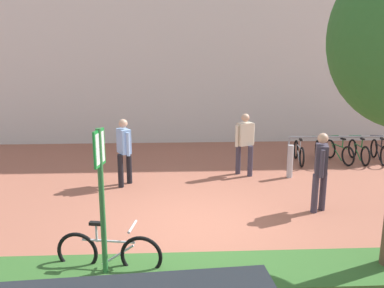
{
  "coord_description": "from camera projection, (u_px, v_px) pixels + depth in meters",
  "views": [
    {
      "loc": [
        -0.55,
        -7.44,
        3.42
      ],
      "look_at": [
        -0.1,
        1.73,
        1.27
      ],
      "focal_mm": 38.04,
      "sensor_mm": 36.0,
      "label": 1
    }
  ],
  "objects": [
    {
      "name": "ground_plane",
      "position": [
        201.0,
        226.0,
        8.04
      ],
      "size": [
        60.0,
        60.0,
        0.0
      ],
      "primitive_type": "plane",
      "color": "#9E5B47"
    },
    {
      "name": "building_facade",
      "position": [
        186.0,
        4.0,
        14.67
      ],
      "size": [
        28.0,
        1.2,
        10.0
      ],
      "primitive_type": "cube",
      "color": "silver",
      "rests_on": "ground"
    },
    {
      "name": "planter_strip",
      "position": [
        186.0,
        275.0,
        6.16
      ],
      "size": [
        7.0,
        1.1,
        0.16
      ],
      "primitive_type": "cube",
      "color": "#336028",
      "rests_on": "ground"
    },
    {
      "name": "parking_sign_post",
      "position": [
        101.0,
        184.0,
        5.77
      ],
      "size": [
        0.1,
        0.36,
        2.35
      ],
      "color": "#2D7238",
      "rests_on": "ground"
    },
    {
      "name": "bike_at_sign",
      "position": [
        109.0,
        253.0,
        6.26
      ],
      "size": [
        1.66,
        0.45,
        0.86
      ],
      "color": "black",
      "rests_on": "ground"
    },
    {
      "name": "bike_rack_cluster",
      "position": [
        339.0,
        151.0,
        12.51
      ],
      "size": [
        3.21,
        1.59,
        0.83
      ],
      "color": "#99999E",
      "rests_on": "ground"
    },
    {
      "name": "bollard_steel",
      "position": [
        290.0,
        161.0,
        11.0
      ],
      "size": [
        0.16,
        0.16,
        0.9
      ],
      "primitive_type": "cylinder",
      "color": "#ADADB2",
      "rests_on": "ground"
    },
    {
      "name": "person_shirt_white",
      "position": [
        124.0,
        148.0,
        10.24
      ],
      "size": [
        0.4,
        0.54,
        1.72
      ],
      "color": "black",
      "rests_on": "ground"
    },
    {
      "name": "person_suited_dark",
      "position": [
        321.0,
        167.0,
        8.56
      ],
      "size": [
        0.36,
        0.59,
        1.72
      ],
      "color": "#383342",
      "rests_on": "ground"
    },
    {
      "name": "person_shirt_blue",
      "position": [
        245.0,
        140.0,
        11.09
      ],
      "size": [
        0.56,
        0.38,
        1.72
      ],
      "color": "#383342",
      "rests_on": "ground"
    }
  ]
}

